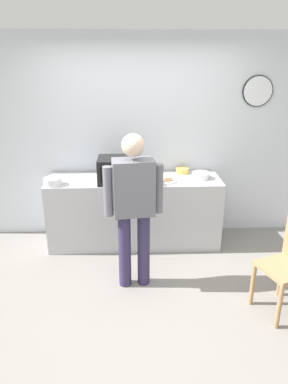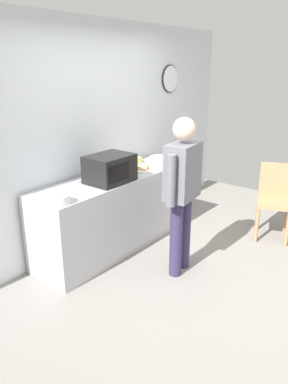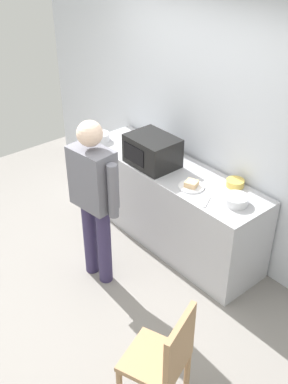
{
  "view_description": "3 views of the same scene",
  "coord_description": "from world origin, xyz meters",
  "px_view_note": "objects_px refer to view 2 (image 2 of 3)",
  "views": [
    {
      "loc": [
        -0.09,
        -2.9,
        2.29
      ],
      "look_at": [
        0.05,
        0.67,
        0.91
      ],
      "focal_mm": 32.69,
      "sensor_mm": 36.0,
      "label": 1
    },
    {
      "loc": [
        -3.03,
        -1.56,
        2.12
      ],
      "look_at": [
        -0.15,
        0.72,
        0.82
      ],
      "focal_mm": 34.39,
      "sensor_mm": 36.0,
      "label": 2
    },
    {
      "loc": [
        2.81,
        -1.56,
        3.12
      ],
      "look_at": [
        -0.01,
        0.82,
        0.78
      ],
      "focal_mm": 42.82,
      "sensor_mm": 36.0,
      "label": 3
    }
  ],
  "objects_px": {
    "cereal_bowl": "(135,160)",
    "microwave": "(110,169)",
    "salad_bowl": "(158,159)",
    "spoon_utensil": "(162,167)",
    "person_standing": "(182,186)",
    "wooden_chair": "(274,197)",
    "fork_utensil": "(81,181)",
    "mixing_bowl": "(59,199)",
    "sandwich_plate": "(143,169)"
  },
  "relations": [
    {
      "from": "fork_utensil",
      "to": "wooden_chair",
      "type": "height_order",
      "value": "wooden_chair"
    },
    {
      "from": "spoon_utensil",
      "to": "sandwich_plate",
      "type": "bearing_deg",
      "value": 163.94
    },
    {
      "from": "fork_utensil",
      "to": "wooden_chair",
      "type": "xyz_separation_m",
      "value": [
        1.81,
        -1.55,
        -0.36
      ]
    },
    {
      "from": "wooden_chair",
      "to": "person_standing",
      "type": "bearing_deg",
      "value": 162.32
    },
    {
      "from": "spoon_utensil",
      "to": "fork_utensil",
      "type": "bearing_deg",
      "value": 160.9
    },
    {
      "from": "person_standing",
      "to": "wooden_chair",
      "type": "bearing_deg",
      "value": -17.68
    },
    {
      "from": "sandwich_plate",
      "to": "salad_bowl",
      "type": "height_order",
      "value": "salad_bowl"
    },
    {
      "from": "cereal_bowl",
      "to": "wooden_chair",
      "type": "distance_m",
      "value": 1.83
    },
    {
      "from": "cereal_bowl",
      "to": "wooden_chair",
      "type": "relative_size",
      "value": 0.18
    },
    {
      "from": "person_standing",
      "to": "sandwich_plate",
      "type": "bearing_deg",
      "value": 63.53
    },
    {
      "from": "salad_bowl",
      "to": "wooden_chair",
      "type": "xyz_separation_m",
      "value": [
        0.6,
        -1.38,
        -0.4
      ]
    },
    {
      "from": "salad_bowl",
      "to": "mixing_bowl",
      "type": "bearing_deg",
      "value": -174.47
    },
    {
      "from": "microwave",
      "to": "person_standing",
      "type": "distance_m",
      "value": 0.85
    },
    {
      "from": "microwave",
      "to": "sandwich_plate",
      "type": "bearing_deg",
      "value": -1.48
    },
    {
      "from": "salad_bowl",
      "to": "wooden_chair",
      "type": "distance_m",
      "value": 1.55
    },
    {
      "from": "fork_utensil",
      "to": "sandwich_plate",
      "type": "bearing_deg",
      "value": -20.15
    },
    {
      "from": "cereal_bowl",
      "to": "spoon_utensil",
      "type": "xyz_separation_m",
      "value": [
        0.02,
        -0.41,
        -0.03
      ]
    },
    {
      "from": "microwave",
      "to": "spoon_utensil",
      "type": "xyz_separation_m",
      "value": [
        0.84,
        -0.09,
        -0.15
      ]
    },
    {
      "from": "microwave",
      "to": "fork_utensil",
      "type": "xyz_separation_m",
      "value": [
        -0.19,
        0.27,
        -0.15
      ]
    },
    {
      "from": "sandwich_plate",
      "to": "person_standing",
      "type": "relative_size",
      "value": 0.15
    },
    {
      "from": "spoon_utensil",
      "to": "wooden_chair",
      "type": "bearing_deg",
      "value": -57.12
    },
    {
      "from": "person_standing",
      "to": "mixing_bowl",
      "type": "bearing_deg",
      "value": 142.03
    },
    {
      "from": "microwave",
      "to": "cereal_bowl",
      "type": "height_order",
      "value": "microwave"
    },
    {
      "from": "fork_utensil",
      "to": "wooden_chair",
      "type": "relative_size",
      "value": 0.18
    },
    {
      "from": "fork_utensil",
      "to": "person_standing",
      "type": "height_order",
      "value": "person_standing"
    },
    {
      "from": "fork_utensil",
      "to": "person_standing",
      "type": "xyz_separation_m",
      "value": [
        0.36,
        -1.09,
        0.07
      ]
    },
    {
      "from": "microwave",
      "to": "cereal_bowl",
      "type": "distance_m",
      "value": 0.88
    },
    {
      "from": "cereal_bowl",
      "to": "spoon_utensil",
      "type": "height_order",
      "value": "cereal_bowl"
    },
    {
      "from": "sandwich_plate",
      "to": "cereal_bowl",
      "type": "distance_m",
      "value": 0.41
    },
    {
      "from": "fork_utensil",
      "to": "spoon_utensil",
      "type": "relative_size",
      "value": 1.0
    },
    {
      "from": "microwave",
      "to": "person_standing",
      "type": "xyz_separation_m",
      "value": [
        0.17,
        -0.83,
        -0.07
      ]
    },
    {
      "from": "salad_bowl",
      "to": "spoon_utensil",
      "type": "xyz_separation_m",
      "value": [
        -0.17,
        -0.18,
        -0.03
      ]
    },
    {
      "from": "salad_bowl",
      "to": "microwave",
      "type": "bearing_deg",
      "value": -175.02
    },
    {
      "from": "microwave",
      "to": "fork_utensil",
      "type": "height_order",
      "value": "microwave"
    },
    {
      "from": "cereal_bowl",
      "to": "wooden_chair",
      "type": "bearing_deg",
      "value": -63.52
    },
    {
      "from": "sandwich_plate",
      "to": "fork_utensil",
      "type": "distance_m",
      "value": 0.81
    },
    {
      "from": "cereal_bowl",
      "to": "person_standing",
      "type": "relative_size",
      "value": 0.1
    },
    {
      "from": "sandwich_plate",
      "to": "wooden_chair",
      "type": "relative_size",
      "value": 0.26
    },
    {
      "from": "wooden_chair",
      "to": "fork_utensil",
      "type": "bearing_deg",
      "value": 139.3
    },
    {
      "from": "microwave",
      "to": "sandwich_plate",
      "type": "relative_size",
      "value": 2.06
    },
    {
      "from": "sandwich_plate",
      "to": "cereal_bowl",
      "type": "xyz_separation_m",
      "value": [
        0.25,
        0.33,
        0.01
      ]
    },
    {
      "from": "microwave",
      "to": "wooden_chair",
      "type": "distance_m",
      "value": 2.13
    },
    {
      "from": "salad_bowl",
      "to": "mixing_bowl",
      "type": "height_order",
      "value": "mixing_bowl"
    },
    {
      "from": "sandwich_plate",
      "to": "spoon_utensil",
      "type": "bearing_deg",
      "value": -16.06
    },
    {
      "from": "salad_bowl",
      "to": "sandwich_plate",
      "type": "bearing_deg",
      "value": -166.9
    },
    {
      "from": "sandwich_plate",
      "to": "salad_bowl",
      "type": "bearing_deg",
      "value": 13.1
    },
    {
      "from": "person_standing",
      "to": "cereal_bowl",
      "type": "bearing_deg",
      "value": 60.32
    },
    {
      "from": "cereal_bowl",
      "to": "wooden_chair",
      "type": "xyz_separation_m",
      "value": [
        0.8,
        -1.6,
        -0.39
      ]
    },
    {
      "from": "salad_bowl",
      "to": "mixing_bowl",
      "type": "relative_size",
      "value": 1.02
    },
    {
      "from": "cereal_bowl",
      "to": "microwave",
      "type": "bearing_deg",
      "value": -159.05
    }
  ]
}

